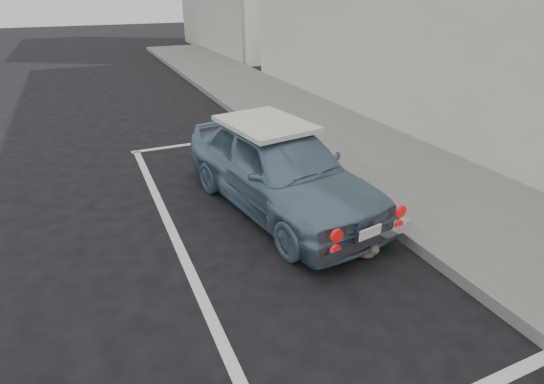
{
  "coord_description": "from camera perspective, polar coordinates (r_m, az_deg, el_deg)",
  "views": [
    {
      "loc": [
        -1.69,
        -2.05,
        3.05
      ],
      "look_at": [
        0.24,
        2.26,
        0.75
      ],
      "focal_mm": 28.0,
      "sensor_mm": 36.0,
      "label": 1
    }
  ],
  "objects": [
    {
      "name": "ground",
      "position": [
        4.04,
        10.97,
        -23.63
      ],
      "size": [
        80.0,
        80.0,
        0.0
      ],
      "primitive_type": "plane",
      "color": "black",
      "rests_on": "ground"
    },
    {
      "name": "sidewalk",
      "position": [
        7.01,
        23.66,
        -1.47
      ],
      "size": [
        2.8,
        40.0,
        0.15
      ],
      "primitive_type": "cube",
      "color": "slate",
      "rests_on": "ground"
    },
    {
      "name": "pline_front",
      "position": [
        9.33,
        -9.25,
        6.61
      ],
      "size": [
        3.0,
        0.12,
        0.01
      ],
      "primitive_type": "cube",
      "color": "silver",
      "rests_on": "ground"
    },
    {
      "name": "pline_side",
      "position": [
        5.94,
        -13.1,
        -5.56
      ],
      "size": [
        0.12,
        7.0,
        0.01
      ],
      "primitive_type": "cube",
      "color": "silver",
      "rests_on": "ground"
    },
    {
      "name": "retro_coupe",
      "position": [
        6.23,
        0.98,
        3.34
      ],
      "size": [
        2.08,
        3.97,
        1.29
      ],
      "rotation": [
        0.0,
        0.0,
        0.15
      ],
      "color": "slate",
      "rests_on": "ground"
    },
    {
      "name": "cat",
      "position": [
        5.41,
        12.33,
        -7.46
      ],
      "size": [
        0.32,
        0.47,
        0.26
      ],
      "rotation": [
        0.0,
        0.0,
        0.37
      ],
      "color": "#5F5648",
      "rests_on": "ground"
    }
  ]
}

